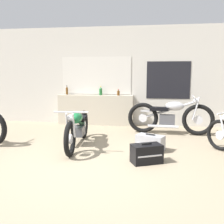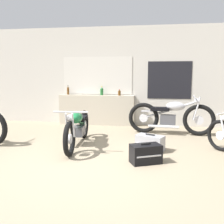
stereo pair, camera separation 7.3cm
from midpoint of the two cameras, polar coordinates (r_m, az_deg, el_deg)
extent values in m
plane|color=gray|center=(4.39, -6.68, -11.61)|extent=(24.00, 24.00, 0.00)
cube|color=beige|center=(7.64, 0.38, 7.78)|extent=(10.00, 0.06, 2.80)
cube|color=silver|center=(7.70, -3.72, 7.93)|extent=(1.97, 0.01, 1.01)
cube|color=beige|center=(7.70, -3.73, 7.93)|extent=(2.03, 0.01, 1.07)
cube|color=black|center=(7.53, 11.88, 6.80)|extent=(1.20, 0.01, 1.04)
cube|color=#B7AD99|center=(7.64, -3.88, 0.48)|extent=(2.19, 0.28, 0.86)
cylinder|color=#5B3814|center=(7.85, -10.05, 4.47)|extent=(0.06, 0.06, 0.19)
cone|color=#5B3814|center=(7.84, -10.07, 5.37)|extent=(0.05, 0.05, 0.05)
cylinder|color=black|center=(7.84, -10.08, 5.64)|extent=(0.03, 0.03, 0.02)
cylinder|color=#23662D|center=(7.54, -2.76, 4.39)|extent=(0.09, 0.09, 0.18)
cone|color=#23662D|center=(7.54, -2.76, 5.28)|extent=(0.07, 0.07, 0.05)
cylinder|color=gold|center=(7.53, -2.77, 5.55)|extent=(0.03, 0.03, 0.02)
cylinder|color=#5B3814|center=(7.42, 1.12, 4.11)|extent=(0.08, 0.08, 0.13)
cone|color=#5B3814|center=(7.42, 1.12, 4.74)|extent=(0.06, 0.06, 0.04)
cylinder|color=red|center=(7.41, 1.12, 4.93)|extent=(0.03, 0.03, 0.01)
torus|color=black|center=(5.52, 22.15, -4.67)|extent=(0.45, 0.51, 0.61)
cylinder|color=silver|center=(5.52, 22.15, -4.67)|extent=(0.15, 0.16, 0.17)
cylinder|color=silver|center=(5.39, 22.51, -2.53)|extent=(0.14, 0.15, 0.45)
torus|color=black|center=(4.81, -9.57, -5.83)|extent=(0.14, 0.65, 0.65)
cylinder|color=silver|center=(4.81, -9.57, -5.83)|extent=(0.08, 0.18, 0.18)
torus|color=black|center=(6.09, -6.48, -2.70)|extent=(0.14, 0.65, 0.65)
cylinder|color=silver|center=(6.09, -6.48, -2.70)|extent=(0.08, 0.18, 0.18)
cube|color=#4C4C51|center=(5.52, -7.69, -4.10)|extent=(0.25, 0.39, 0.19)
cylinder|color=#196B38|center=(5.48, -7.73, -2.13)|extent=(0.14, 1.23, 0.41)
ellipsoid|color=#196B38|center=(5.29, -8.16, -1.25)|extent=(0.27, 0.47, 0.22)
cube|color=black|center=(5.66, -7.30, -1.39)|extent=(0.27, 0.47, 0.08)
cube|color=#196B38|center=(5.99, -6.65, -1.42)|extent=(0.16, 0.28, 0.04)
cylinder|color=silver|center=(4.81, -8.75, -2.94)|extent=(0.05, 0.17, 0.46)
cylinder|color=silver|center=(4.84, -10.14, -2.90)|extent=(0.05, 0.17, 0.46)
cylinder|color=silver|center=(4.85, -9.32, -0.03)|extent=(0.64, 0.08, 0.03)
sphere|color=silver|center=(4.81, -9.46, -1.32)|extent=(0.13, 0.13, 0.13)
cylinder|color=silver|center=(5.67, -8.85, -5.12)|extent=(0.12, 0.74, 0.06)
torus|color=black|center=(6.62, 17.96, -1.65)|extent=(0.77, 0.16, 0.76)
cylinder|color=silver|center=(6.62, 17.96, -1.65)|extent=(0.22, 0.09, 0.21)
torus|color=black|center=(6.63, 6.44, -1.26)|extent=(0.77, 0.16, 0.76)
cylinder|color=silver|center=(6.63, 6.44, -1.26)|extent=(0.22, 0.09, 0.21)
cube|color=#4C4C51|center=(6.60, 11.61, -1.60)|extent=(0.39, 0.25, 0.23)
cylinder|color=#B2B2B7|center=(6.56, 11.67, 0.36)|extent=(1.22, 0.14, 0.47)
ellipsoid|color=#B2B2B7|center=(6.54, 13.21, 1.28)|extent=(0.47, 0.27, 0.22)
cube|color=black|center=(6.56, 9.94, 0.69)|extent=(0.47, 0.27, 0.08)
cube|color=#B2B2B7|center=(6.60, 7.16, 0.27)|extent=(0.28, 0.16, 0.04)
cylinder|color=silver|center=(6.63, 17.46, 0.84)|extent=(0.17, 0.05, 0.55)
cylinder|color=silver|center=(6.51, 17.53, 0.70)|extent=(0.17, 0.05, 0.55)
cylinder|color=silver|center=(6.54, 17.02, 3.22)|extent=(0.08, 0.64, 0.03)
sphere|color=silver|center=(6.55, 17.51, 2.33)|extent=(0.13, 0.13, 0.13)
cylinder|color=silver|center=(6.49, 10.71, -3.11)|extent=(0.73, 0.12, 0.06)
cube|color=black|center=(4.50, 7.05, -8.99)|extent=(0.57, 0.47, 0.32)
cube|color=silver|center=(4.37, 7.83, -9.52)|extent=(0.39, 0.19, 0.02)
cube|color=black|center=(4.45, 7.09, -6.85)|extent=(0.17, 0.10, 0.02)
cube|color=#9E9EA3|center=(5.21, 7.91, -6.63)|extent=(0.59, 0.45, 0.30)
cube|color=silver|center=(5.09, 7.28, -6.98)|extent=(0.42, 0.19, 0.02)
cube|color=black|center=(5.17, 7.95, -4.85)|extent=(0.18, 0.10, 0.02)
camera|label=1|loc=(0.04, -90.38, -0.06)|focal=42.00mm
camera|label=2|loc=(0.04, 89.62, 0.06)|focal=42.00mm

